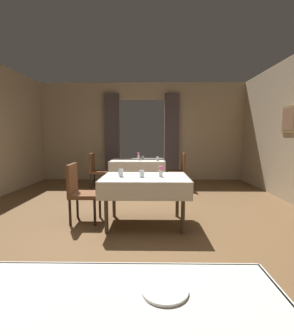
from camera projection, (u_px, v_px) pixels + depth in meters
ground at (133, 226)px, 3.72m from camera, size 10.08×10.08×0.00m
wall_back at (142, 131)px, 7.67m from camera, size 6.40×0.27×3.00m
dining_table_mid at (145, 183)px, 3.74m from camera, size 1.31×0.96×0.75m
dining_table_far at (138, 163)px, 6.47m from camera, size 1.40×1.07×0.75m
chair_mid_left at (80, 190)px, 3.89m from camera, size 0.44×0.44×0.93m
chair_far_left at (97, 169)px, 6.43m from camera, size 0.44×0.44×0.93m
chair_far_right at (179, 169)px, 6.45m from camera, size 0.44×0.44×0.93m
plate_near_d at (165, 290)px, 0.95m from camera, size 0.18×0.18×0.01m
flower_vase_mid at (161, 171)px, 3.69m from camera, size 0.07×0.07×0.17m
glass_mid_b at (121, 173)px, 3.70m from camera, size 0.08×0.08×0.12m
glass_mid_c at (142, 174)px, 3.65m from camera, size 0.08×0.08×0.11m
plate_mid_d at (129, 173)px, 4.00m from camera, size 0.18×0.18×0.01m
flower_vase_far at (138, 156)px, 6.42m from camera, size 0.07×0.07×0.20m
glass_far_b at (157, 159)px, 6.23m from camera, size 0.08×0.08×0.10m
glass_far_c at (143, 157)px, 6.66m from camera, size 0.07×0.07×0.09m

